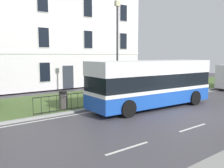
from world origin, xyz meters
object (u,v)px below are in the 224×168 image
single_decker_bus (152,83)px  litter_bin (63,100)px  georgian_townhouse (45,29)px  street_lamp_post (117,44)px

single_decker_bus → litter_bin: 5.63m
single_decker_bus → georgian_townhouse: bearing=95.5°
georgian_townhouse → single_decker_bus: bearing=-87.7°
georgian_townhouse → single_decker_bus: size_ratio=2.15×
street_lamp_post → litter_bin: street_lamp_post is taller
street_lamp_post → single_decker_bus: bearing=-80.3°
georgian_townhouse → street_lamp_post: (0.13, -12.50, -2.08)m
georgian_townhouse → single_decker_bus: georgian_townhouse is taller
single_decker_bus → street_lamp_post: bearing=102.8°
street_lamp_post → georgian_townhouse: bearing=90.6°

